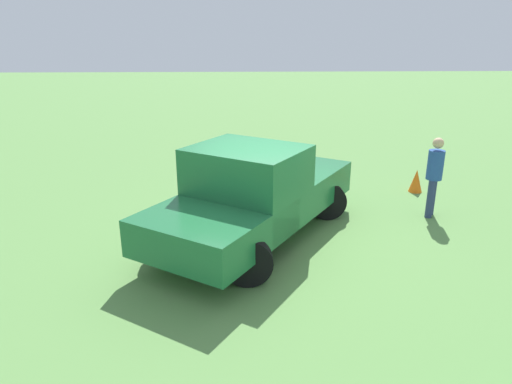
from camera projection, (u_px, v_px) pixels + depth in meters
name	position (u px, v px, depth m)	size (l,w,h in m)	color
ground_plane	(263.00, 241.00, 8.53)	(80.00, 80.00, 0.00)	#5B8C47
pickup_truck	(252.00, 193.00, 8.27)	(4.22, 5.08, 1.80)	black
person_bystander	(434.00, 173.00, 9.39)	(0.44, 0.44, 1.67)	navy
traffic_cone	(416.00, 181.00, 11.08)	(0.32, 0.32, 0.55)	orange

